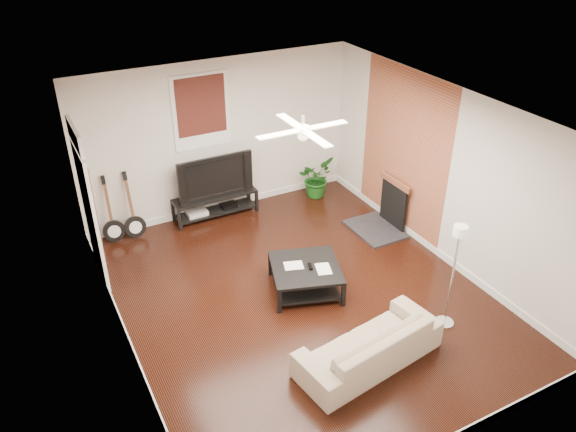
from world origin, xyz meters
name	(u,v)px	position (x,y,z in m)	size (l,w,h in m)	color
room	(302,213)	(0.00, 0.00, 1.40)	(5.01, 6.01, 2.81)	black
brick_accent	(403,152)	(2.49, 1.00, 1.40)	(0.02, 2.20, 2.80)	#AF5838
fireplace	(384,205)	(2.20, 1.00, 0.46)	(0.80, 1.10, 0.92)	black
window_back	(201,111)	(-0.30, 2.97, 1.95)	(1.00, 0.06, 1.30)	#3D1910
door_left	(89,204)	(-2.46, 1.90, 1.25)	(0.08, 1.00, 2.50)	white
tv_stand	(216,205)	(-0.24, 2.78, 0.21)	(1.53, 0.41, 0.43)	black
tv	(213,175)	(-0.24, 2.80, 0.82)	(1.37, 0.18, 0.79)	black
coffee_table	(305,278)	(0.14, 0.10, 0.21)	(0.98, 0.98, 0.41)	black
sofa	(369,344)	(0.11, -1.56, 0.28)	(1.93, 0.75, 0.56)	#C7AE95
floor_lamp	(452,277)	(1.46, -1.46, 0.79)	(0.26, 0.26, 1.58)	silver
potted_plant	(316,178)	(1.77, 2.63, 0.38)	(0.68, 0.59, 0.75)	#175217
guitar_left	(110,211)	(-2.07, 2.75, 0.59)	(0.37, 0.26, 1.19)	black
guitar_right	(132,207)	(-1.72, 2.72, 0.59)	(0.37, 0.26, 1.19)	black
ceiling_fan	(303,130)	(0.00, 0.00, 2.60)	(1.24, 1.24, 0.32)	white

